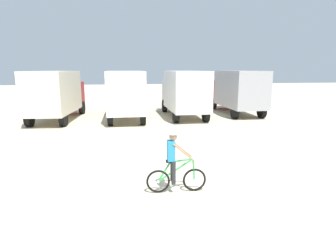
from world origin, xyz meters
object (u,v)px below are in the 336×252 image
(box_truck_avon_van, at_px, (184,91))
(cyclist_orange_shirt, at_px, (174,164))
(box_truck_white_box, at_px, (126,93))
(box_truck_cream_rv, at_px, (56,93))
(box_truck_grey_hauler, at_px, (237,90))

(box_truck_avon_van, xyz_separation_m, cyclist_orange_shirt, (-2.97, -12.73, -1.03))
(box_truck_avon_van, bearing_deg, box_truck_white_box, -175.76)
(box_truck_cream_rv, distance_m, box_truck_grey_hauler, 13.38)
(box_truck_grey_hauler, distance_m, cyclist_orange_shirt, 15.54)
(box_truck_avon_van, height_order, cyclist_orange_shirt, box_truck_avon_van)
(box_truck_avon_van, relative_size, box_truck_grey_hauler, 1.00)
(box_truck_grey_hauler, xyz_separation_m, cyclist_orange_shirt, (-7.43, -13.61, -1.03))
(box_truck_avon_van, bearing_deg, box_truck_cream_rv, -179.95)
(box_truck_cream_rv, distance_m, cyclist_orange_shirt, 14.08)
(box_truck_cream_rv, height_order, box_truck_white_box, same)
(box_truck_white_box, xyz_separation_m, cyclist_orange_shirt, (1.23, -12.42, -1.03))
(box_truck_cream_rv, bearing_deg, box_truck_grey_hauler, 3.78)
(box_truck_avon_van, bearing_deg, cyclist_orange_shirt, -103.12)
(box_truck_grey_hauler, bearing_deg, box_truck_white_box, -172.19)
(box_truck_grey_hauler, bearing_deg, box_truck_cream_rv, -176.22)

